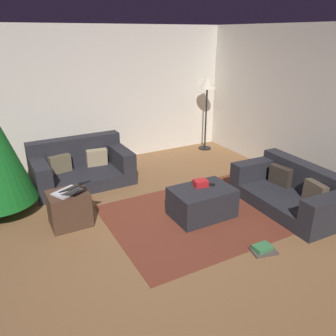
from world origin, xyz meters
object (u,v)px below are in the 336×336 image
Objects in this scene: couch_right at (293,191)px; laptop at (70,190)px; couch_left at (80,167)px; side_table at (69,209)px; tv_remote at (209,184)px; corner_lamp at (207,88)px; book_stack at (263,249)px; gift_box at (201,183)px; ottoman at (202,202)px.

laptop reaches higher than couch_right.
couch_left reaches higher than side_table.
laptop is at bearing 129.67° from tv_remote.
book_stack is at bearing -114.10° from corner_lamp.
tv_remote is 1.92m from laptop.
corner_lamp is at bearing -5.43° from couch_right.
couch_right is at bearing 28.81° from book_stack.
book_stack is at bearing -83.19° from gift_box.
book_stack is at bearing -42.85° from side_table.
book_stack is (0.16, -1.07, -0.18)m from ottoman.
couch_right is 3.11m from corner_lamp.
side_table reaches higher than tv_remote.
tv_remote reaches higher than ottoman.
corner_lamp reaches higher than side_table.
gift_box reaches higher than ottoman.
corner_lamp reaches higher than tv_remote.
book_stack is at bearing -42.34° from laptop.
corner_lamp reaches higher than laptop.
laptop reaches higher than side_table.
side_table is at bearing 68.32° from couch_left.
laptop is at bearing -151.43° from corner_lamp.
couch_left is 3.53m from couch_right.
ottoman is at bearing -125.29° from corner_lamp.
ottoman is 1.82m from laptop.
couch_left is 3.16m from corner_lamp.
side_table is 1.53× the size of book_stack.
couch_left is 1.45m from side_table.
side_table is 0.33× the size of corner_lamp.
ottoman is 0.28m from tv_remote.
couch_left is 4.80× the size of book_stack.
side_table is 0.30m from laptop.
couch_left reaches higher than ottoman.
book_stack is (1.84, -1.68, -0.50)m from laptop.
gift_box is at bearing 71.66° from couch_right.
gift_box is at bearing 138.58° from tv_remote.
couch_right is 3.22m from laptop.
laptop is (0.03, -0.06, 0.30)m from side_table.
gift_box is 1.78m from laptop.
side_table is at bearing -152.38° from corner_lamp.
couch_left reaches higher than book_stack.
tv_remote is 1.21m from book_stack.
corner_lamp is (1.73, 2.39, 0.88)m from gift_box.
tv_remote is (0.14, -0.02, -0.03)m from gift_box.
book_stack is 4.10m from corner_lamp.
side_table is (-1.87, 0.59, -0.19)m from tv_remote.
couch_left is 1.52m from laptop.
couch_left is at bearing 68.96° from side_table.
tv_remote is at bearing 70.27° from couch_right.
ottoman is 1.10m from book_stack.
couch_left is at bearing 90.66° from tv_remote.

